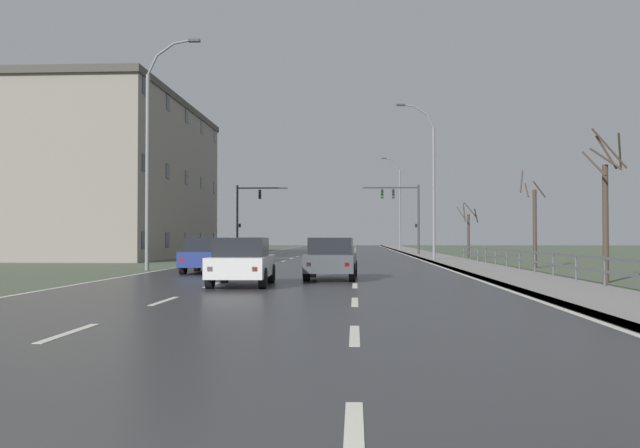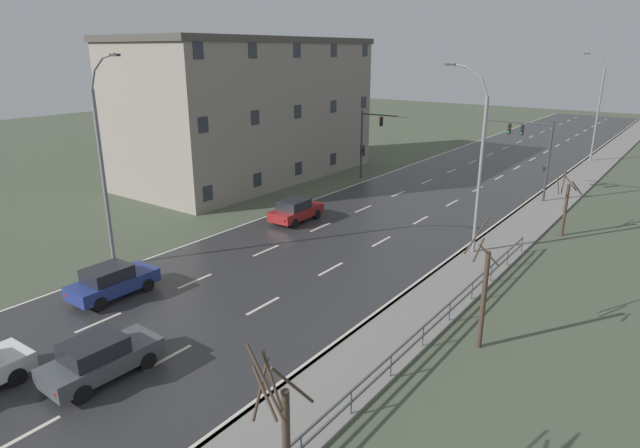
{
  "view_description": "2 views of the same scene",
  "coord_description": "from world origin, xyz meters",
  "views": [
    {
      "loc": [
        2.34,
        -3.17,
        1.59
      ],
      "look_at": [
        -0.78,
        55.18,
        2.76
      ],
      "focal_mm": 37.04,
      "sensor_mm": 36.0,
      "label": 1
    },
    {
      "loc": [
        17.6,
        12.67,
        11.22
      ],
      "look_at": [
        0.0,
        36.59,
        1.54
      ],
      "focal_mm": 29.99,
      "sensor_mm": 36.0,
      "label": 2
    }
  ],
  "objects": [
    {
      "name": "car_distant",
      "position": [
        -1.31,
        17.99,
        0.8
      ],
      "size": [
        1.92,
        4.15,
        1.57
      ],
      "rotation": [
        0.0,
        0.0,
        0.03
      ],
      "color": "silver",
      "rests_on": "ground"
    },
    {
      "name": "road_asphalt_strip",
      "position": [
        0.0,
        60.0,
        0.01
      ],
      "size": [
        14.0,
        120.0,
        0.03
      ],
      "color": "#303033",
      "rests_on": "ground"
    },
    {
      "name": "car_far_right",
      "position": [
        1.46,
        21.39,
        0.8
      ],
      "size": [
        1.92,
        4.15,
        1.57
      ],
      "rotation": [
        0.0,
        0.0,
        -0.03
      ],
      "color": "#474C51",
      "rests_on": "ground"
    },
    {
      "name": "street_lamp_left_bank",
      "position": [
        -7.44,
        27.86,
        5.43
      ],
      "size": [
        2.62,
        0.24,
        11.12
      ],
      "color": "slate",
      "rests_on": "ground"
    },
    {
      "name": "guardrail",
      "position": [
        9.85,
        24.86,
        0.71
      ],
      "size": [
        0.07,
        36.15,
        1.0
      ],
      "color": "#515459",
      "rests_on": "ground"
    },
    {
      "name": "traffic_signal_right",
      "position": [
        6.71,
        55.03,
        4.25
      ],
      "size": [
        4.98,
        0.36,
        6.21
      ],
      "color": "#38383A",
      "rests_on": "ground"
    },
    {
      "name": "bare_tree_mid",
      "position": [
        11.59,
        31.45,
        2.26
      ],
      "size": [
        1.35,
        1.42,
        5.14
      ],
      "color": "#423328",
      "rests_on": "ground"
    },
    {
      "name": "street_lamp_distant",
      "position": [
        7.48,
        74.57,
        5.41
      ],
      "size": [
        2.24,
        0.24,
        10.99
      ],
      "color": "slate",
      "rests_on": "ground"
    },
    {
      "name": "bare_tree_near",
      "position": [
        11.04,
        20.2,
        2.48
      ],
      "size": [
        1.38,
        1.03,
        5.33
      ],
      "color": "#423328",
      "rests_on": "ground"
    },
    {
      "name": "ground_plane",
      "position": [
        0.0,
        48.0,
        -0.06
      ],
      "size": [
        160.0,
        160.0,
        0.12
      ],
      "color": "#4C5642"
    },
    {
      "name": "street_lamp_midground",
      "position": [
        7.43,
        41.21,
        5.17
      ],
      "size": [
        2.58,
        0.24,
        10.59
      ],
      "color": "slate",
      "rests_on": "ground"
    },
    {
      "name": "traffic_signal_left",
      "position": [
        -7.14,
        53.66,
        3.97
      ],
      "size": [
        4.47,
        0.36,
        6.11
      ],
      "color": "#38383A",
      "rests_on": "ground"
    },
    {
      "name": "bare_tree_far",
      "position": [
        10.95,
        47.59,
        2.05
      ],
      "size": [
        1.64,
        1.25,
        4.24
      ],
      "color": "#423328",
      "rests_on": "ground"
    },
    {
      "name": "brick_building",
      "position": [
        -16.53,
        48.42,
        6.16
      ],
      "size": [
        11.18,
        23.89,
        12.3
      ],
      "color": "gray",
      "rests_on": "ground"
    },
    {
      "name": "car_far_left",
      "position": [
        -4.11,
        25.52,
        0.8
      ],
      "size": [
        1.85,
        4.11,
        1.57
      ],
      "rotation": [
        0.0,
        0.0,
        0.0
      ],
      "color": "navy",
      "rests_on": "ground"
    },
    {
      "name": "sidewalk_right",
      "position": [
        8.43,
        60.0,
        0.06
      ],
      "size": [
        3.0,
        120.0,
        0.12
      ],
      "color": "gray",
      "rests_on": "ground"
    },
    {
      "name": "car_near_right",
      "position": [
        -4.49,
        39.88,
        0.8
      ],
      "size": [
        1.89,
        4.13,
        1.57
      ],
      "rotation": [
        0.0,
        0.0,
        0.02
      ],
      "color": "maroon",
      "rests_on": "ground"
    }
  ]
}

